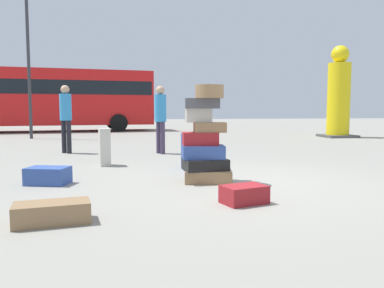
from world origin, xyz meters
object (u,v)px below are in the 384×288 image
at_px(person_tourist_with_camera, 66,113).
at_px(lamp_post, 27,29).
at_px(suitcase_maroon_white_trunk, 244,194).
at_px(parked_bus, 48,96).
at_px(suitcase_navy_left_side, 190,152).
at_px(suitcase_navy_right_side, 48,176).
at_px(suitcase_tower, 205,142).
at_px(person_bearded_onlooker, 160,114).
at_px(suitcase_brown_upright_blue, 52,213).
at_px(yellow_dummy_statue, 339,97).
at_px(suitcase_cream_foreground_far, 105,147).

relative_size(person_tourist_with_camera, lamp_post, 0.27).
xyz_separation_m(suitcase_maroon_white_trunk, parked_bus, (-5.60, 16.42, 1.73)).
relative_size(suitcase_navy_left_side, parked_bus, 0.06).
distance_m(suitcase_navy_right_side, lamp_post, 10.93).
bearing_deg(suitcase_navy_right_side, suitcase_tower, 11.36).
height_order(suitcase_tower, suitcase_maroon_white_trunk, suitcase_tower).
bearing_deg(person_tourist_with_camera, person_bearded_onlooker, 34.79).
height_order(suitcase_navy_right_side, person_tourist_with_camera, person_tourist_with_camera).
distance_m(suitcase_navy_left_side, suitcase_brown_upright_blue, 3.78).
distance_m(yellow_dummy_statue, lamp_post, 12.63).
bearing_deg(lamp_post, person_bearded_onlooker, -52.06).
relative_size(suitcase_maroon_white_trunk, person_bearded_onlooker, 0.30).
relative_size(suitcase_cream_foreground_far, person_tourist_with_camera, 0.43).
distance_m(suitcase_maroon_white_trunk, person_bearded_onlooker, 5.56).
bearing_deg(suitcase_brown_upright_blue, yellow_dummy_statue, 39.40).
xyz_separation_m(suitcase_cream_foreground_far, lamp_post, (-3.36, 7.90, 3.85)).
bearing_deg(yellow_dummy_statue, suitcase_tower, -129.35).
bearing_deg(suitcase_navy_right_side, yellow_dummy_statue, 57.42).
bearing_deg(parked_bus, lamp_post, -94.11).
bearing_deg(yellow_dummy_statue, parked_bus, 154.18).
height_order(suitcase_maroon_white_trunk, lamp_post, lamp_post).
xyz_separation_m(suitcase_brown_upright_blue, person_tourist_with_camera, (-0.89, 6.43, 0.95)).
bearing_deg(suitcase_maroon_white_trunk, suitcase_tower, 80.41).
bearing_deg(suitcase_navy_left_side, person_bearded_onlooker, 97.53).
bearing_deg(person_bearded_onlooker, suitcase_tower, -18.67).
height_order(suitcase_cream_foreground_far, person_bearded_onlooker, person_bearded_onlooker).
bearing_deg(parked_bus, person_tourist_with_camera, -84.28).
bearing_deg(lamp_post, person_tourist_with_camera, -67.90).
bearing_deg(parked_bus, yellow_dummy_statue, -33.85).
bearing_deg(person_tourist_with_camera, suitcase_navy_left_side, -2.65).
bearing_deg(yellow_dummy_statue, suitcase_cream_foreground_far, -142.76).
xyz_separation_m(suitcase_navy_right_side, lamp_post, (-2.64, 9.78, 4.10)).
distance_m(suitcase_maroon_white_trunk, parked_bus, 17.44).
bearing_deg(suitcase_maroon_white_trunk, lamp_post, 96.95).
height_order(suitcase_maroon_white_trunk, parked_bus, parked_bus).
bearing_deg(suitcase_cream_foreground_far, suitcase_tower, -61.26).
relative_size(person_tourist_with_camera, parked_bus, 0.16).
xyz_separation_m(suitcase_cream_foreground_far, person_tourist_with_camera, (-1.14, 2.42, 0.68)).
bearing_deg(suitcase_navy_left_side, lamp_post, 119.84).
xyz_separation_m(suitcase_cream_foreground_far, suitcase_maroon_white_trunk, (1.89, -3.50, -0.27)).
distance_m(suitcase_navy_right_side, suitcase_maroon_white_trunk, 3.08).
xyz_separation_m(suitcase_tower, suitcase_navy_left_side, (-0.04, 1.31, -0.30)).
xyz_separation_m(yellow_dummy_statue, lamp_post, (-12.31, 1.10, 2.58)).
distance_m(suitcase_navy_right_side, person_tourist_with_camera, 4.42).
relative_size(suitcase_navy_left_side, suitcase_navy_right_side, 1.12).
height_order(suitcase_brown_upright_blue, yellow_dummy_statue, yellow_dummy_statue).
height_order(person_bearded_onlooker, yellow_dummy_statue, yellow_dummy_statue).
xyz_separation_m(suitcase_navy_left_side, parked_bus, (-5.36, 13.66, 1.50)).
bearing_deg(suitcase_tower, parked_bus, 109.81).
distance_m(suitcase_brown_upright_blue, suitcase_maroon_white_trunk, 2.20).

